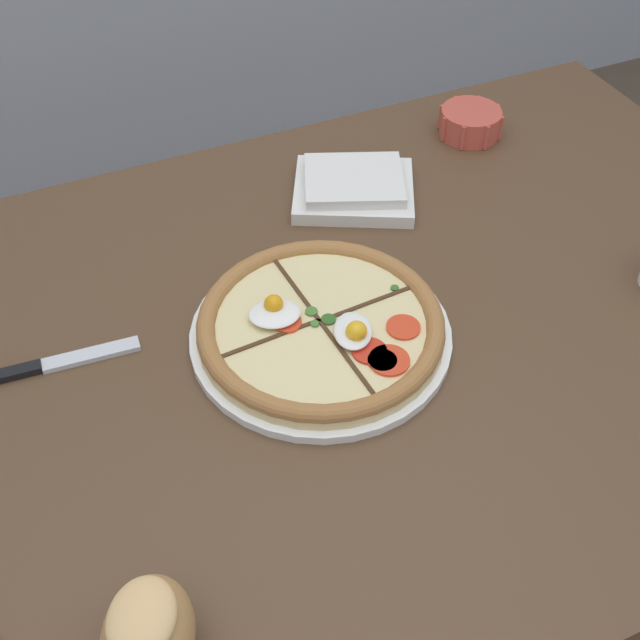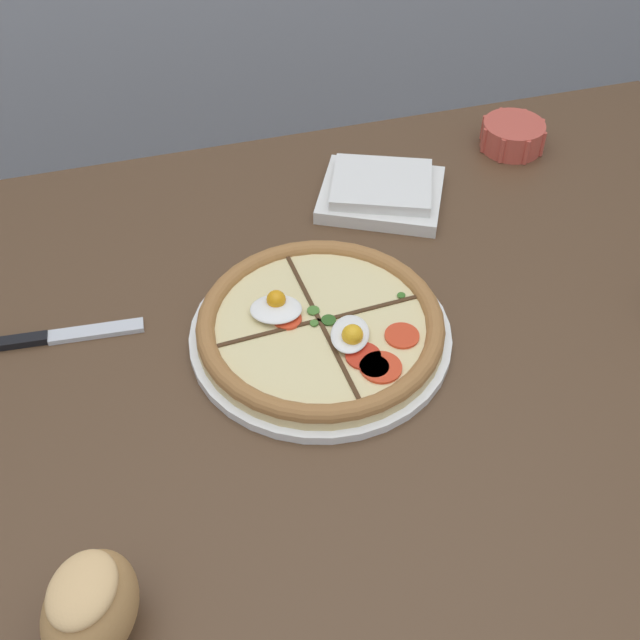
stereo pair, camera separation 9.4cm
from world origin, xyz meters
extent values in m
plane|color=brown|center=(0.00, 0.00, 0.00)|extent=(12.00, 12.00, 0.00)
cube|color=#513823|center=(0.00, 0.00, 0.72)|extent=(1.37, 0.89, 0.03)
cube|color=#513823|center=(0.63, 0.40, 0.35)|extent=(0.06, 0.06, 0.71)
cylinder|color=white|center=(-0.03, 0.00, 0.74)|extent=(0.32, 0.32, 0.01)
cylinder|color=#E5C684|center=(-0.03, 0.00, 0.76)|extent=(0.30, 0.30, 0.01)
cylinder|color=beige|center=(-0.03, 0.00, 0.76)|extent=(0.26, 0.26, 0.00)
torus|color=#A36B38|center=(-0.03, 0.00, 0.76)|extent=(0.30, 0.30, 0.02)
cube|color=#472D19|center=(-0.02, -0.06, 0.76)|extent=(0.01, 0.13, 0.00)
cube|color=#472D19|center=(0.04, 0.01, 0.76)|extent=(0.13, 0.01, 0.00)
cube|color=#472D19|center=(-0.03, 0.07, 0.76)|extent=(0.01, 0.13, 0.00)
cube|color=#472D19|center=(-0.09, 0.00, 0.76)|extent=(0.13, 0.01, 0.00)
cylinder|color=red|center=(0.06, -0.05, 0.77)|extent=(0.04, 0.04, 0.00)
cylinder|color=red|center=(0.01, -0.08, 0.77)|extent=(0.03, 0.03, 0.00)
cylinder|color=red|center=(0.02, -0.09, 0.77)|extent=(0.05, 0.05, 0.00)
cylinder|color=red|center=(0.01, -0.07, 0.77)|extent=(0.04, 0.04, 0.00)
cylinder|color=red|center=(-0.06, 0.02, 0.77)|extent=(0.03, 0.03, 0.00)
ellipsoid|color=white|center=(-0.07, 0.03, 0.77)|extent=(0.07, 0.06, 0.01)
sphere|color=orange|center=(-0.07, 0.04, 0.78)|extent=(0.02, 0.02, 0.02)
ellipsoid|color=white|center=(0.00, -0.03, 0.77)|extent=(0.07, 0.07, 0.01)
sphere|color=#F4AD1E|center=(0.00, -0.04, 0.78)|extent=(0.03, 0.03, 0.03)
cylinder|color=#477A2D|center=(-0.03, 0.00, 0.77)|extent=(0.01, 0.01, 0.00)
cylinder|color=#2D5B1E|center=(-0.02, 0.00, 0.77)|extent=(0.02, 0.02, 0.00)
cylinder|color=#477A2D|center=(-0.03, 0.02, 0.77)|extent=(0.02, 0.02, 0.00)
cylinder|color=#386B23|center=(0.08, 0.02, 0.77)|extent=(0.01, 0.01, 0.00)
cylinder|color=#C64C3D|center=(0.38, 0.32, 0.76)|extent=(0.10, 0.10, 0.04)
cylinder|color=#AD1423|center=(0.38, 0.32, 0.76)|extent=(0.08, 0.08, 0.02)
cylinder|color=#C64C3D|center=(0.42, 0.32, 0.76)|extent=(0.01, 0.01, 0.04)
cylinder|color=#C64C3D|center=(0.41, 0.35, 0.76)|extent=(0.01, 0.01, 0.04)
cylinder|color=#C64C3D|center=(0.38, 0.36, 0.76)|extent=(0.01, 0.01, 0.04)
cylinder|color=#C64C3D|center=(0.34, 0.35, 0.76)|extent=(0.01, 0.01, 0.04)
cylinder|color=#C64C3D|center=(0.33, 0.32, 0.76)|extent=(0.01, 0.01, 0.04)
cylinder|color=#C64C3D|center=(0.34, 0.28, 0.76)|extent=(0.01, 0.01, 0.04)
cylinder|color=#C64C3D|center=(0.38, 0.27, 0.76)|extent=(0.01, 0.01, 0.04)
cylinder|color=#C64C3D|center=(0.41, 0.28, 0.76)|extent=(0.01, 0.01, 0.04)
cube|color=silver|center=(0.13, 0.24, 0.75)|extent=(0.22, 0.21, 0.02)
cube|color=silver|center=(0.13, 0.24, 0.77)|extent=(0.18, 0.16, 0.02)
ellipsoid|color=#B27F47|center=(-0.31, -0.29, 0.78)|extent=(0.12, 0.13, 0.09)
ellipsoid|color=#EAB775|center=(-0.31, -0.29, 0.82)|extent=(0.08, 0.09, 0.03)
cube|color=silver|center=(-0.29, 0.08, 0.74)|extent=(0.12, 0.03, 0.01)
cube|color=black|center=(-0.38, 0.09, 0.74)|extent=(0.08, 0.02, 0.01)
camera|label=1|loc=(-0.30, -0.61, 1.44)|focal=45.00mm
camera|label=2|loc=(-0.21, -0.64, 1.44)|focal=45.00mm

